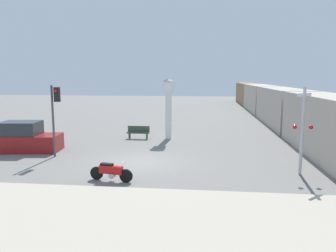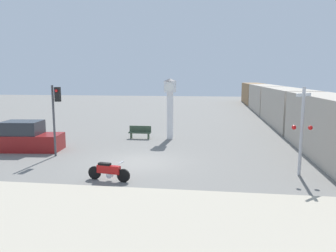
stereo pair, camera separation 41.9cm
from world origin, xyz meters
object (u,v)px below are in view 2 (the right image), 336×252
object	(u,v)px
motorcycle	(109,171)
railroad_crossing_signal	(302,128)
freight_train	(273,102)
traffic_light	(56,108)
clock_tower	(170,99)
parked_car	(25,138)
bench	(140,132)

from	to	relation	value
motorcycle	railroad_crossing_signal	bearing A→B (deg)	23.44
freight_train	traffic_light	distance (m)	25.74
clock_tower	traffic_light	size ratio (longest dim) A/B	1.09
traffic_light	parked_car	size ratio (longest dim) A/B	0.91
freight_train	motorcycle	bearing A→B (deg)	-114.31
freight_train	traffic_light	world-z (taller)	traffic_light
railroad_crossing_signal	bench	size ratio (longest dim) A/B	2.51
traffic_light	bench	bearing A→B (deg)	59.57
motorcycle	traffic_light	distance (m)	6.22
motorcycle	parked_car	bearing A→B (deg)	154.07
motorcycle	bench	size ratio (longest dim) A/B	1.22
clock_tower	parked_car	xyz separation A→B (m)	(-8.25, -4.94, -2.11)
clock_tower	railroad_crossing_signal	world-z (taller)	clock_tower
motorcycle	traffic_light	xyz separation A→B (m)	(-4.24, 3.91, 2.34)
freight_train	parked_car	size ratio (longest dim) A/B	11.47
motorcycle	railroad_crossing_signal	size ratio (longest dim) A/B	0.49
railroad_crossing_signal	bench	bearing A→B (deg)	139.62
bench	parked_car	world-z (taller)	parked_car
traffic_light	railroad_crossing_signal	size ratio (longest dim) A/B	0.99
traffic_light	railroad_crossing_signal	distance (m)	12.78
motorcycle	freight_train	distance (m)	26.97
traffic_light	clock_tower	bearing A→B (deg)	47.22
motorcycle	clock_tower	distance (m)	10.36
traffic_light	parked_car	distance (m)	3.50
freight_train	traffic_light	xyz separation A→B (m)	(-15.34, -20.65, 1.05)
bench	parked_car	distance (m)	7.70
freight_train	traffic_light	bearing A→B (deg)	-126.60
motorcycle	freight_train	size ratio (longest dim) A/B	0.04
freight_train	traffic_light	size ratio (longest dim) A/B	12.54
motorcycle	clock_tower	world-z (taller)	clock_tower
traffic_light	railroad_crossing_signal	bearing A→B (deg)	-8.79
motorcycle	traffic_light	world-z (taller)	traffic_light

